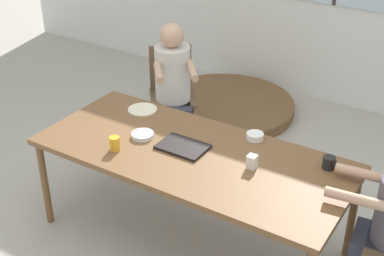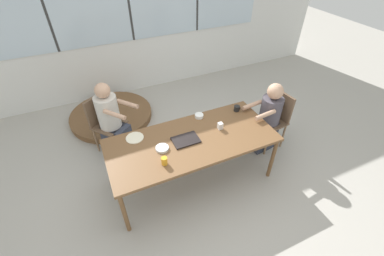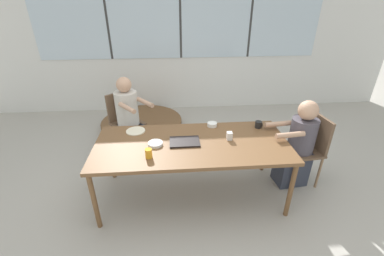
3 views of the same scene
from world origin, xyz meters
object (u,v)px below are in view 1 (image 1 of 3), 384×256
chair_for_man_blue_shirt (172,86)px  milk_carton_small (252,162)px  bowl_white_shallow (143,135)px  bowl_cereal (255,136)px  person_man_blue_shirt (173,94)px  folded_table_stack (225,106)px  juice_glass (115,144)px  coffee_mug (329,163)px

chair_for_man_blue_shirt → milk_carton_small: (1.34, -1.08, 0.23)m
bowl_white_shallow → bowl_cereal: bearing=30.2°
person_man_blue_shirt → folded_table_stack: size_ratio=0.81×
chair_for_man_blue_shirt → bowl_cereal: (1.20, -0.75, 0.21)m
milk_carton_small → juice_glass: bearing=-161.7°
juice_glass → bowl_cereal: juice_glass is taller
chair_for_man_blue_shirt → juice_glass: (0.48, -1.37, 0.23)m
coffee_mug → juice_glass: (-1.26, -0.54, 0.01)m
bowl_white_shallow → chair_for_man_blue_shirt: bearing=115.1°
chair_for_man_blue_shirt → folded_table_stack: size_ratio=0.62×
juice_glass → milk_carton_small: (0.86, 0.28, -0.00)m
chair_for_man_blue_shirt → juice_glass: 1.47m
coffee_mug → juice_glass: bearing=-157.0°
chair_for_man_blue_shirt → milk_carton_small: chair_for_man_blue_shirt is taller
person_man_blue_shirt → bowl_cereal: (1.09, -0.62, 0.21)m
juice_glass → bowl_white_shallow: bearing=77.2°
person_man_blue_shirt → coffee_mug: person_man_blue_shirt is taller
bowl_cereal → folded_table_stack: bowl_cereal is taller
milk_carton_small → bowl_white_shallow: bearing=-176.2°
bowl_cereal → folded_table_stack: size_ratio=0.08×
bowl_white_shallow → folded_table_stack: 2.02m
coffee_mug → bowl_white_shallow: bearing=-165.8°
coffee_mug → bowl_cereal: coffee_mug is taller
person_man_blue_shirt → milk_carton_small: (1.23, -0.96, 0.24)m
coffee_mug → bowl_white_shallow: (-1.21, -0.31, -0.02)m
chair_for_man_blue_shirt → juice_glass: bearing=69.9°
coffee_mug → juice_glass: juice_glass is taller
coffee_mug → milk_carton_small: milk_carton_small is taller
bowl_white_shallow → milk_carton_small: bearing=3.8°
bowl_cereal → folded_table_stack: 1.93m
chair_for_man_blue_shirt → bowl_cereal: size_ratio=7.53×
bowl_white_shallow → folded_table_stack: (-0.37, 1.86, -0.67)m
chair_for_man_blue_shirt → bowl_white_shallow: bearing=75.7°
bowl_cereal → folded_table_stack: (-1.03, 1.48, -0.68)m
milk_carton_small → bowl_white_shallow: (-0.80, -0.05, -0.03)m
juice_glass → milk_carton_small: juice_glass is taller
juice_glass → bowl_white_shallow: 0.24m
folded_table_stack → person_man_blue_shirt: bearing=-93.8°
person_man_blue_shirt → milk_carton_small: bearing=102.8°
milk_carton_small → bowl_white_shallow: 0.81m
person_man_blue_shirt → bowl_white_shallow: bearing=73.5°
juice_glass → milk_carton_small: 0.90m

